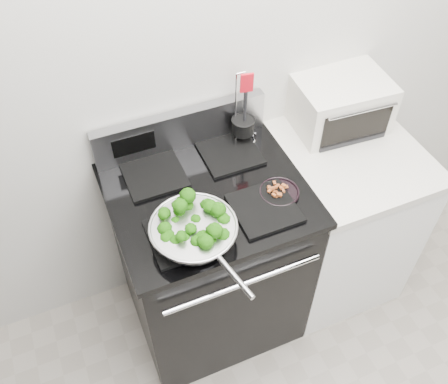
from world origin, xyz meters
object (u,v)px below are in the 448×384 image
gas_range (210,257)px  utensil_holder (243,129)px  bacon_plate (279,190)px  skillet (194,231)px  toaster_oven (340,103)px

gas_range → utensil_holder: utensil_holder is taller
gas_range → utensil_holder: 0.63m
bacon_plate → skillet: bearing=-167.9°
gas_range → utensil_holder: size_ratio=3.16×
bacon_plate → gas_range: bearing=155.0°
gas_range → toaster_oven: size_ratio=2.65×
skillet → toaster_oven: bearing=12.8°
gas_range → skillet: bearing=-122.7°
gas_range → bacon_plate: size_ratio=7.00×
utensil_holder → toaster_oven: 0.47m
utensil_holder → skillet: bearing=-122.2°
bacon_plate → utensil_holder: 0.35m
utensil_holder → toaster_oven: (0.46, -0.03, 0.02)m
gas_range → skillet: size_ratio=2.22×
bacon_plate → toaster_oven: (0.46, 0.31, 0.07)m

